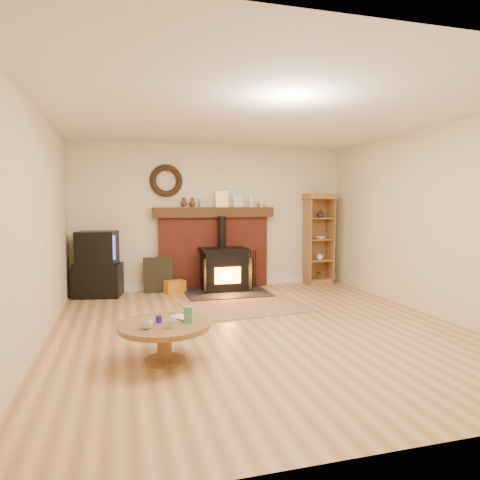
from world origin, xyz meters
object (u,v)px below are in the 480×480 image
object	(u,v)px
wood_stove	(224,271)
tv_unit	(98,265)
curio_cabinet	(318,239)
coffee_table	(164,330)

from	to	relation	value
wood_stove	tv_unit	size ratio (longest dim) A/B	1.28
curio_cabinet	coffee_table	world-z (taller)	curio_cabinet
tv_unit	curio_cabinet	world-z (taller)	curio_cabinet
wood_stove	curio_cabinet	xyz separation A→B (m)	(1.93, 0.28, 0.50)
curio_cabinet	wood_stove	bearing A→B (deg)	-171.89
tv_unit	curio_cabinet	size ratio (longest dim) A/B	0.63
wood_stove	coffee_table	size ratio (longest dim) A/B	1.56
wood_stove	curio_cabinet	bearing A→B (deg)	8.11
tv_unit	coffee_table	bearing A→B (deg)	-76.64
curio_cabinet	coffee_table	xyz separation A→B (m)	(-3.27, -3.37, -0.56)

